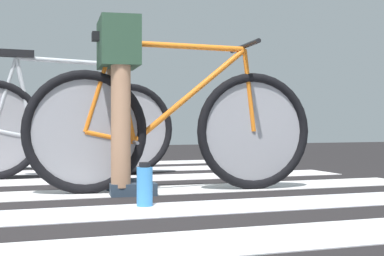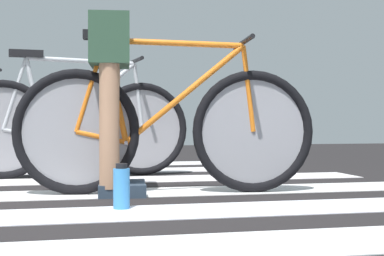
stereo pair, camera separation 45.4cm
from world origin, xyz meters
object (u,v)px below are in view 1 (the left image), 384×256
bicycle_1_of_3 (171,127)px  water_bottle (145,186)px  bicycle_2_of_3 (64,126)px  cyclist_1_of_3 (119,81)px

bicycle_1_of_3 → water_bottle: 0.68m
bicycle_2_of_3 → water_bottle: (0.18, -1.66, -0.28)m
bicycle_1_of_3 → cyclist_1_of_3: size_ratio=1.71×
cyclist_1_of_3 → bicycle_2_of_3: bearing=105.7°
cyclist_1_of_3 → water_bottle: size_ratio=4.63×
bicycle_2_of_3 → water_bottle: size_ratio=7.92×
bicycle_2_of_3 → cyclist_1_of_3: bearing=-86.1°
bicycle_1_of_3 → water_bottle: bicycle_1_of_3 is taller
cyclist_1_of_3 → water_bottle: 0.80m
bicycle_1_of_3 → cyclist_1_of_3: (-0.31, 0.03, 0.27)m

